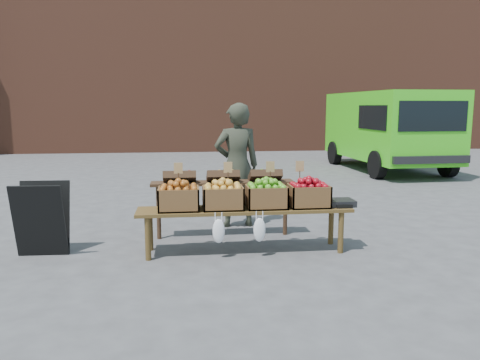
{
  "coord_description": "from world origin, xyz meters",
  "views": [
    {
      "loc": [
        -1.52,
        -5.92,
        1.85
      ],
      "look_at": [
        -0.78,
        0.31,
        0.85
      ],
      "focal_mm": 35.0,
      "sensor_mm": 36.0,
      "label": 1
    }
  ],
  "objects": [
    {
      "name": "crate_green_apples",
      "position": [
        0.05,
        -0.19,
        0.71
      ],
      "size": [
        0.5,
        0.4,
        0.28
      ],
      "primitive_type": null,
      "color": "maroon",
      "rests_on": "display_bench"
    },
    {
      "name": "crate_russet_pears",
      "position": [
        -1.05,
        -0.19,
        0.71
      ],
      "size": [
        0.5,
        0.4,
        0.28
      ],
      "primitive_type": null,
      "color": "gold",
      "rests_on": "display_bench"
    },
    {
      "name": "vendor",
      "position": [
        -0.73,
        1.13,
        0.95
      ],
      "size": [
        0.72,
        0.51,
        1.89
      ],
      "primitive_type": "imported",
      "rotation": [
        0.0,
        0.0,
        3.22
      ],
      "color": "#2F3327",
      "rests_on": "ground"
    },
    {
      "name": "back_table",
      "position": [
        -0.99,
        0.53,
        0.52
      ],
      "size": [
        2.1,
        0.44,
        1.04
      ],
      "primitive_type": null,
      "color": "#372417",
      "rests_on": "ground"
    },
    {
      "name": "delivery_van",
      "position": [
        4.29,
        7.0,
        1.11
      ],
      "size": [
        2.45,
        5.05,
        2.23
      ],
      "primitive_type": null,
      "rotation": [
        0.0,
        0.0,
        0.04
      ],
      "color": "#3DD31A",
      "rests_on": "ground"
    },
    {
      "name": "weighing_scale",
      "position": [
        0.47,
        -0.19,
        0.61
      ],
      "size": [
        0.34,
        0.3,
        0.08
      ],
      "primitive_type": "cube",
      "color": "black",
      "rests_on": "display_bench"
    },
    {
      "name": "ground",
      "position": [
        0.0,
        0.0,
        0.0
      ],
      "size": [
        80.0,
        80.0,
        0.0
      ],
      "primitive_type": "plane",
      "color": "#4B4B4E"
    },
    {
      "name": "chalkboard_sign",
      "position": [
        -3.29,
        -0.03,
        0.46
      ],
      "size": [
        0.63,
        0.36,
        0.93
      ],
      "primitive_type": null,
      "rotation": [
        0.0,
        0.0,
        -0.04
      ],
      "color": "black",
      "rests_on": "ground"
    },
    {
      "name": "brick_building",
      "position": [
        0.0,
        15.0,
        5.0
      ],
      "size": [
        24.0,
        4.0,
        10.0
      ],
      "primitive_type": "cube",
      "color": "brown",
      "rests_on": "ground"
    },
    {
      "name": "display_bench",
      "position": [
        -0.78,
        -0.19,
        0.28
      ],
      "size": [
        2.7,
        0.56,
        0.57
      ],
      "primitive_type": null,
      "color": "#4F391A",
      "rests_on": "ground"
    },
    {
      "name": "crate_red_apples",
      "position": [
        -0.5,
        -0.19,
        0.71
      ],
      "size": [
        0.5,
        0.4,
        0.28
      ],
      "primitive_type": null,
      "color": "#458D1C",
      "rests_on": "display_bench"
    },
    {
      "name": "crate_golden_apples",
      "position": [
        -1.6,
        -0.19,
        0.71
      ],
      "size": [
        0.5,
        0.4,
        0.28
      ],
      "primitive_type": null,
      "color": "#A2561A",
      "rests_on": "display_bench"
    }
  ]
}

